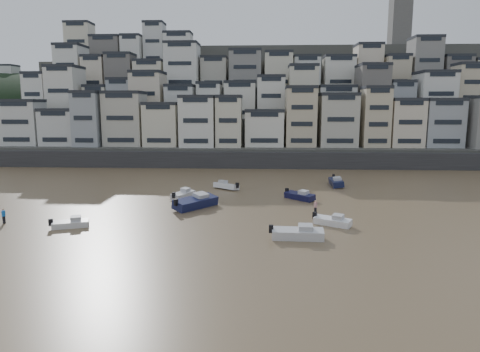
# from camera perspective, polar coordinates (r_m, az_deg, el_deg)

# --- Properties ---
(ground) EXTENTS (400.00, 400.00, 0.00)m
(ground) POSITION_cam_1_polar(r_m,az_deg,el_deg) (31.44, -18.37, -16.22)
(ground) COLOR brown
(ground) RESTS_ON ground
(harbor_wall) EXTENTS (140.00, 3.00, 3.50)m
(harbor_wall) POSITION_cam_1_polar(r_m,az_deg,el_deg) (92.05, 2.36, 2.17)
(harbor_wall) COLOR #38383A
(harbor_wall) RESTS_ON ground
(hillside) EXTENTS (141.04, 66.00, 50.00)m
(hillside) POSITION_cam_1_polar(r_m,az_deg,el_deg) (131.21, 4.67, 9.24)
(hillside) COLOR #4C4C47
(hillside) RESTS_ON ground
(boat_b) EXTENTS (4.69, 3.60, 1.25)m
(boat_b) POSITION_cam_1_polar(r_m,az_deg,el_deg) (49.33, 12.24, -5.76)
(boat_b) COLOR white
(boat_b) RESTS_ON ground
(boat_i) EXTENTS (2.00, 6.02, 1.64)m
(boat_i) POSITION_cam_1_polar(r_m,az_deg,el_deg) (73.43, 12.69, -0.64)
(boat_i) COLOR #12183B
(boat_i) RESTS_ON ground
(boat_h) EXTENTS (4.87, 4.19, 1.33)m
(boat_h) POSITION_cam_1_polar(r_m,az_deg,el_deg) (68.83, -1.86, -1.21)
(boat_h) COLOR silver
(boat_h) RESTS_ON ground
(boat_j) EXTENTS (4.43, 2.72, 1.15)m
(boat_j) POSITION_cam_1_polar(r_m,az_deg,el_deg) (50.94, -21.68, -5.79)
(boat_j) COLOR silver
(boat_j) RESTS_ON ground
(boat_e) EXTENTS (4.81, 4.74, 1.39)m
(boat_e) POSITION_cam_1_polar(r_m,az_deg,el_deg) (61.81, 7.96, -2.49)
(boat_e) COLOR #12143A
(boat_e) RESTS_ON ground
(boat_c) EXTENTS (6.21, 6.97, 1.93)m
(boat_c) POSITION_cam_1_polar(r_m,az_deg,el_deg) (56.45, -5.94, -3.31)
(boat_c) COLOR #151B44
(boat_c) RESTS_ON ground
(boat_f) EXTENTS (3.42, 5.17, 1.34)m
(boat_f) POSITION_cam_1_polar(r_m,az_deg,el_deg) (62.68, -7.61, -2.34)
(boat_f) COLOR silver
(boat_f) RESTS_ON ground
(boat_a) EXTENTS (5.73, 2.05, 1.55)m
(boat_a) POSITION_cam_1_polar(r_m,az_deg,el_deg) (43.73, 7.71, -7.39)
(boat_a) COLOR silver
(boat_a) RESTS_ON ground
(person_blue) EXTENTS (0.44, 0.44, 1.74)m
(person_blue) POSITION_cam_1_polar(r_m,az_deg,el_deg) (55.99, -28.98, -4.67)
(person_blue) COLOR blue
(person_blue) RESTS_ON ground
(person_pink) EXTENTS (0.44, 0.44, 1.74)m
(person_pink) POSITION_cam_1_polar(r_m,az_deg,el_deg) (54.02, 10.04, -4.09)
(person_pink) COLOR #C58B8E
(person_pink) RESTS_ON ground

